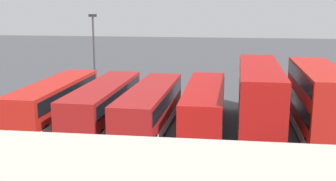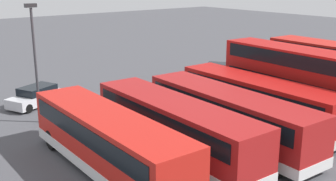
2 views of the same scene
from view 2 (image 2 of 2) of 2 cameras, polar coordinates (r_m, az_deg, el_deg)
The scene contains 10 objects.
ground_plane at distance 32.29m, azimuth -1.71°, elevation -1.06°, with size 140.00×140.00×0.00m, color #47474C.
bus_double_decker_second at distance 29.07m, azimuth 17.86°, elevation 1.31°, with size 3.00×12.03×4.55m.
bus_single_deck_third at distance 26.82m, azimuth 12.30°, elevation -1.28°, with size 2.68×11.64×2.95m.
bus_single_deck_fourth at distance 23.62m, azimuth 8.30°, elevation -3.39°, with size 3.00×11.76×2.95m.
bus_single_deck_fifth at distance 21.78m, azimuth 0.90°, elevation -4.87°, with size 2.85×11.63×2.95m.
bus_single_deck_sixth at distance 20.09m, azimuth -8.26°, elevation -6.85°, with size 2.77×11.55×2.95m.
car_hatchback_silver at distance 38.47m, azimuth 7.45°, elevation 2.61°, with size 3.84×4.50×1.43m.
car_small_green at distance 31.81m, azimuth -17.62°, elevation -0.75°, with size 4.59×3.33×1.43m.
lamp_post_tall at distance 27.25m, azimuth -17.81°, elevation 4.74°, with size 0.70×0.30×7.58m.
waste_bin_yellow at distance 30.60m, azimuth -4.10°, elevation -1.11°, with size 0.60×0.60×0.95m, color #197F33.
Camera 2 is at (18.30, 24.95, 9.21)m, focal length 44.44 mm.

